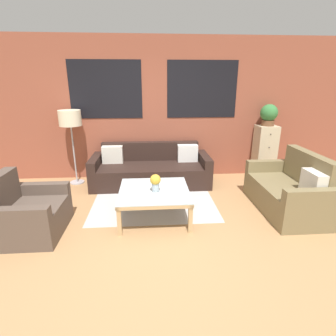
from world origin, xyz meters
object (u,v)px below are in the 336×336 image
Objects in this scene: floor_lamp at (70,121)px; flower_vase at (155,182)px; potted_plant at (269,114)px; coffee_table at (154,194)px; settee_vintage at (289,192)px; couch_dark at (151,170)px; drawer_cabinet at (264,152)px; armchair_corner at (28,214)px.

flower_vase is at bearing -45.63° from floor_lamp.
coffee_table is at bearing -145.47° from potted_plant.
settee_vintage is at bearing 2.19° from coffee_table.
settee_vintage is at bearing 3.69° from flower_vase.
floor_lamp is (-1.50, 0.14, 0.97)m from couch_dark.
potted_plant reaches higher than floor_lamp.
potted_plant is at bearing 81.27° from settee_vintage.
coffee_table is 3.01m from potted_plant.
floor_lamp is at bearing 134.99° from coffee_table.
potted_plant reaches higher than drawer_cabinet.
drawer_cabinet is at bearing 5.35° from couch_dark.
floor_lamp reaches higher than coffee_table.
floor_lamp reaches higher than couch_dark.
settee_vintage is 1.34× the size of drawer_cabinet.
drawer_cabinet is at bearing -90.00° from potted_plant.
flower_vase is (1.55, -1.59, -0.66)m from floor_lamp.
couch_dark is 2.37m from armchair_corner.
coffee_table is 0.22m from flower_vase.
floor_lamp is at bearing 158.30° from settee_vintage.
armchair_corner is 4.59m from potted_plant.
drawer_cabinet reaches higher than coffee_table.
potted_plant is at bearing 1.27° from floor_lamp.
floor_lamp reaches higher than drawer_cabinet.
couch_dark is 2.62m from potted_plant.
settee_vintage is 5.72× the size of flower_vase.
floor_lamp is 1.32× the size of drawer_cabinet.
armchair_corner is at bearing -154.30° from drawer_cabinet.
potted_plant reaches higher than settee_vintage.
armchair_corner is (-3.79, -0.40, -0.03)m from settee_vintage.
settee_vintage is 1.02× the size of floor_lamp.
settee_vintage is 1.45× the size of coffee_table.
potted_plant is (-0.00, 0.00, 0.78)m from drawer_cabinet.
settee_vintage is 2.12m from coffee_table.
armchair_corner is at bearing -169.21° from coffee_table.
settee_vintage is 1.57m from drawer_cabinet.
couch_dark is 1.55× the size of settee_vintage.
flower_vase is (0.06, -1.45, 0.31)m from couch_dark.
couch_dark is 2.52m from settee_vintage.
armchair_corner is 0.91× the size of coffee_table.
settee_vintage is 3.43× the size of potted_plant.
floor_lamp is at bearing 174.74° from couch_dark.
coffee_table is 2.34m from floor_lamp.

